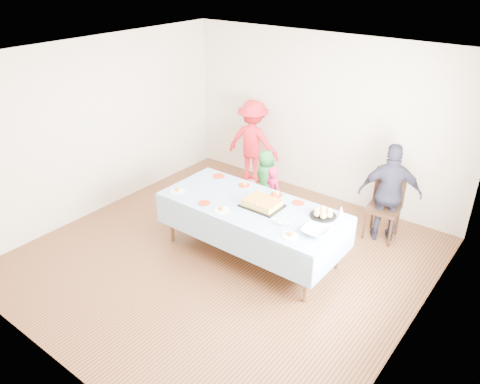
% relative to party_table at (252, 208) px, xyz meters
% --- Properties ---
extents(ground, '(5.00, 5.00, 0.00)m').
position_rel_party_table_xyz_m(ground, '(-0.23, -0.28, -0.72)').
color(ground, '#462714').
rests_on(ground, ground).
extents(room_walls, '(5.04, 5.04, 2.72)m').
position_rel_party_table_xyz_m(room_walls, '(-0.18, -0.28, 1.05)').
color(room_walls, beige).
rests_on(room_walls, ground).
extents(party_table, '(2.50, 1.10, 0.78)m').
position_rel_party_table_xyz_m(party_table, '(0.00, 0.00, 0.00)').
color(party_table, brown).
rests_on(party_table, ground).
extents(birthday_cake, '(0.52, 0.40, 0.09)m').
position_rel_party_table_xyz_m(birthday_cake, '(0.13, 0.05, 0.10)').
color(birthday_cake, black).
rests_on(birthday_cake, party_table).
extents(rolls_tray, '(0.34, 0.34, 0.10)m').
position_rel_party_table_xyz_m(rolls_tray, '(0.90, 0.30, 0.10)').
color(rolls_tray, black).
rests_on(rolls_tray, party_table).
extents(punch_bowl, '(0.31, 0.31, 0.08)m').
position_rel_party_table_xyz_m(punch_bowl, '(1.03, -0.13, 0.09)').
color(punch_bowl, silver).
rests_on(punch_bowl, party_table).
extents(party_hat, '(0.10, 0.10, 0.16)m').
position_rel_party_table_xyz_m(party_hat, '(1.09, 0.41, 0.14)').
color(party_hat, white).
rests_on(party_hat, party_table).
extents(fork_pile, '(0.24, 0.18, 0.07)m').
position_rel_party_table_xyz_m(fork_pile, '(0.60, -0.17, 0.09)').
color(fork_pile, white).
rests_on(fork_pile, party_table).
extents(plate_red_far_a, '(0.18, 0.18, 0.01)m').
position_rel_party_table_xyz_m(plate_red_far_a, '(-0.91, 0.40, 0.06)').
color(plate_red_far_a, red).
rests_on(plate_red_far_a, party_table).
extents(plate_red_far_b, '(0.16, 0.16, 0.01)m').
position_rel_party_table_xyz_m(plate_red_far_b, '(-0.43, 0.39, 0.06)').
color(plate_red_far_b, red).
rests_on(plate_red_far_b, party_table).
extents(plate_red_far_c, '(0.17, 0.17, 0.01)m').
position_rel_party_table_xyz_m(plate_red_far_c, '(0.11, 0.43, 0.06)').
color(plate_red_far_c, red).
rests_on(plate_red_far_c, party_table).
extents(plate_red_far_d, '(0.16, 0.16, 0.01)m').
position_rel_party_table_xyz_m(plate_red_far_d, '(0.47, 0.41, 0.06)').
color(plate_red_far_d, red).
rests_on(plate_red_far_d, party_table).
extents(plate_red_near, '(0.16, 0.16, 0.01)m').
position_rel_party_table_xyz_m(plate_red_near, '(-0.52, -0.36, 0.06)').
color(plate_red_near, red).
rests_on(plate_red_near, party_table).
extents(plate_white_left, '(0.21, 0.21, 0.01)m').
position_rel_party_table_xyz_m(plate_white_left, '(-1.05, -0.33, 0.06)').
color(plate_white_left, white).
rests_on(plate_white_left, party_table).
extents(plate_white_mid, '(0.20, 0.20, 0.01)m').
position_rel_party_table_xyz_m(plate_white_mid, '(-0.21, -0.37, 0.06)').
color(plate_white_mid, white).
rests_on(plate_white_mid, party_table).
extents(plate_white_right, '(0.20, 0.20, 0.01)m').
position_rel_party_table_xyz_m(plate_white_right, '(0.81, -0.35, 0.06)').
color(plate_white_right, white).
rests_on(plate_white_right, party_table).
extents(dining_chair, '(0.48, 0.48, 1.02)m').
position_rel_party_table_xyz_m(dining_chair, '(1.24, 1.60, -0.16)').
color(dining_chair, black).
rests_on(dining_chair, ground).
extents(toddler_left, '(0.38, 0.32, 0.90)m').
position_rel_party_table_xyz_m(toddler_left, '(-0.30, 0.97, -0.27)').
color(toddler_left, '#BF1751').
rests_on(toddler_left, ground).
extents(toddler_mid, '(0.52, 0.41, 0.95)m').
position_rel_party_table_xyz_m(toddler_mid, '(-0.69, 1.33, -0.25)').
color(toddler_mid, '#297B37').
rests_on(toddler_mid, ground).
extents(toddler_right, '(0.47, 0.43, 0.78)m').
position_rel_party_table_xyz_m(toddler_right, '(-0.47, 0.62, -0.33)').
color(toddler_right, '#AF6851').
rests_on(toddler_right, ground).
extents(adult_left, '(1.05, 0.71, 1.51)m').
position_rel_party_table_xyz_m(adult_left, '(-1.38, 1.92, 0.03)').
color(adult_left, red).
rests_on(adult_left, ground).
extents(adult_right, '(0.94, 0.69, 1.48)m').
position_rel_party_table_xyz_m(adult_right, '(1.30, 1.51, 0.01)').
color(adult_right, '#262533').
rests_on(adult_right, ground).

